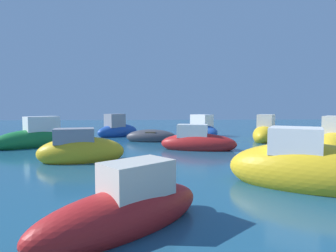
# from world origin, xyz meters

# --- Properties ---
(moored_boat_1) EXTENTS (3.82, 1.99, 1.46)m
(moored_boat_1) POSITION_xyz_m (-5.18, 8.67, 0.37)
(moored_boat_1) COLOR #B21E1E
(moored_boat_1) RESTS_ON ground
(moored_boat_2) EXTENTS (3.19, 2.88, 1.34)m
(moored_boat_2) POSITION_xyz_m (-7.87, 0.08, 0.34)
(moored_boat_2) COLOR #B21E1E
(moored_boat_2) RESTS_ON ground
(moored_boat_5) EXTENTS (3.43, 2.03, 1.53)m
(moored_boat_5) POSITION_xyz_m (-10.11, 6.14, 0.41)
(moored_boat_5) COLOR gold
(moored_boat_5) RESTS_ON ground
(moored_boat_6) EXTENTS (3.16, 3.75, 1.91)m
(moored_boat_6) POSITION_xyz_m (-0.36, 11.96, 0.46)
(moored_boat_6) COLOR gold
(moored_boat_6) RESTS_ON ground
(moored_boat_7) EXTENTS (3.25, 3.14, 1.83)m
(moored_boat_7) POSITION_xyz_m (-9.78, 15.27, 0.46)
(moored_boat_7) COLOR #1E479E
(moored_boat_7) RESTS_ON ground
(moored_boat_8) EXTENTS (3.92, 3.70, 1.83)m
(moored_boat_8) POSITION_xyz_m (-13.39, 10.33, 0.45)
(moored_boat_8) COLOR #197233
(moored_boat_8) RESTS_ON ground
(moored_boat_9) EXTENTS (4.31, 3.46, 1.87)m
(moored_boat_9) POSITION_xyz_m (-3.44, 2.27, 0.48)
(moored_boat_9) COLOR gold
(moored_boat_9) RESTS_ON ground
(moored_boat_10) EXTENTS (2.97, 3.41, 1.78)m
(moored_boat_10) POSITION_xyz_m (-3.93, 15.12, 0.46)
(moored_boat_10) COLOR #1E479E
(moored_boat_10) RESTS_ON ground
(moored_boat_11) EXTENTS (3.15, 1.49, 0.93)m
(moored_boat_11) POSITION_xyz_m (-7.40, 12.11, 0.26)
(moored_boat_11) COLOR #3F3F47
(moored_boat_11) RESTS_ON ground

